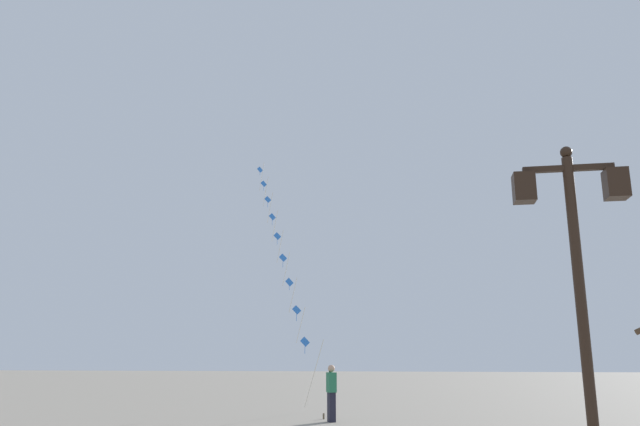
{
  "coord_description": "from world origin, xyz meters",
  "views": [
    {
      "loc": [
        0.41,
        -0.99,
        1.88
      ],
      "look_at": [
        -3.37,
        21.49,
        7.35
      ],
      "focal_mm": 34.31,
      "sensor_mm": 36.0,
      "label": 1
    }
  ],
  "objects": [
    {
      "name": "kite_train",
      "position": [
        -6.03,
        26.33,
        6.82
      ],
      "size": [
        6.13,
        13.25,
        13.02
      ],
      "color": "brown",
      "rests_on": "ground_plane"
    },
    {
      "name": "twin_lantern_lamp_post",
      "position": [
        2.41,
        7.35,
        3.27
      ],
      "size": [
        1.46,
        0.28,
        4.7
      ],
      "color": "black",
      "rests_on": "ground_plane"
    },
    {
      "name": "kite_flyer",
      "position": [
        -2.52,
        18.58,
        0.9
      ],
      "size": [
        0.4,
        0.62,
        1.71
      ],
      "rotation": [
        0.0,
        0.0,
        2.0
      ],
      "color": "#1E1E2D",
      "rests_on": "ground_plane"
    },
    {
      "name": "ground_plane",
      "position": [
        0.0,
        20.0,
        0.0
      ],
      "size": [
        160.0,
        160.0,
        0.0
      ],
      "primitive_type": "plane",
      "color": "gray"
    }
  ]
}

